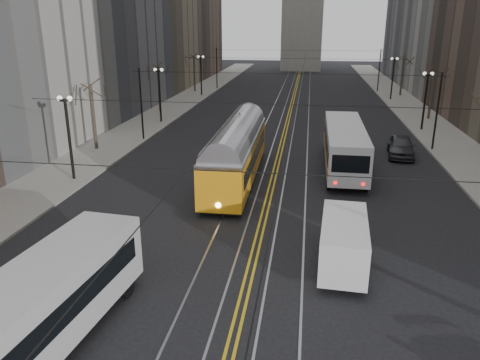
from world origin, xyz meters
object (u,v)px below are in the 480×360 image
(sedan_grey, at_px, (401,146))
(transit_bus, at_px, (18,333))
(streetcar, at_px, (237,157))
(cargo_van, at_px, (343,245))
(rear_bus, at_px, (344,148))

(sedan_grey, bearing_deg, transit_bus, -113.48)
(streetcar, distance_m, sedan_grey, 14.82)
(streetcar, relative_size, cargo_van, 2.76)
(streetcar, relative_size, sedan_grey, 2.83)
(cargo_van, xyz_separation_m, sedan_grey, (5.85, 19.59, -0.28))
(streetcar, xyz_separation_m, rear_bus, (7.50, 3.95, -0.05))
(transit_bus, height_order, sedan_grey, transit_bus)
(transit_bus, bearing_deg, streetcar, 85.27)
(sedan_grey, bearing_deg, cargo_van, -100.07)
(transit_bus, relative_size, rear_bus, 0.97)
(transit_bus, distance_m, sedan_grey, 32.14)
(rear_bus, bearing_deg, cargo_van, -93.26)
(cargo_van, height_order, sedan_grey, cargo_van)
(streetcar, xyz_separation_m, sedan_grey, (12.37, 8.12, -0.81))
(sedan_grey, bearing_deg, streetcar, -140.17)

